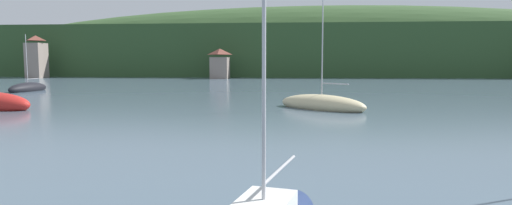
% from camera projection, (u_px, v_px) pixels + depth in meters
% --- Properties ---
extents(wooded_hillside, '(352.00, 58.83, 33.86)m').
position_uv_depth(wooded_hillside, '(313.00, 56.00, 133.42)').
color(wooded_hillside, '#2D4C28').
rests_on(wooded_hillside, ground_plane).
extents(shore_building_west, '(3.65, 4.34, 9.73)m').
position_uv_depth(shore_building_west, '(36.00, 57.00, 99.11)').
color(shore_building_west, gray).
rests_on(shore_building_west, ground_plane).
extents(shore_building_westcentral, '(4.02, 4.70, 6.64)m').
position_uv_depth(shore_building_westcentral, '(220.00, 64.00, 95.78)').
color(shore_building_westcentral, gray).
rests_on(shore_building_westcentral, ground_plane).
extents(sailboat_far_1, '(2.42, 6.98, 7.75)m').
position_uv_depth(sailboat_far_1, '(28.00, 88.00, 55.83)').
color(sailboat_far_1, black).
rests_on(sailboat_far_1, ground_plane).
extents(sailboat_far_3, '(7.99, 7.23, 12.09)m').
position_uv_depth(sailboat_far_3, '(322.00, 104.00, 35.22)').
color(sailboat_far_3, '#CCBC8E').
rests_on(sailboat_far_3, ground_plane).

